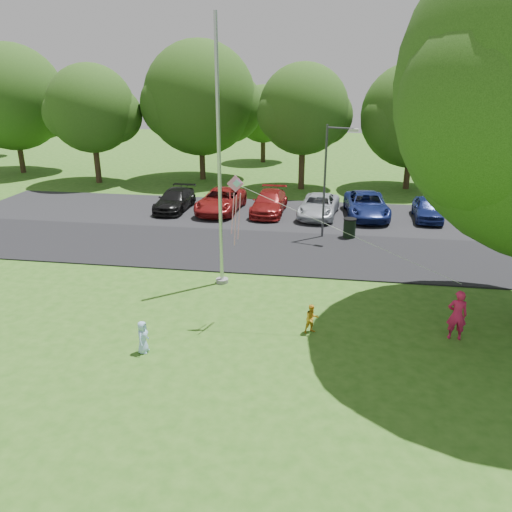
# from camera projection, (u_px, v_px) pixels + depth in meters

# --- Properties ---
(ground) EXTENTS (120.00, 120.00, 0.00)m
(ground) POSITION_uv_depth(u_px,v_px,m) (299.00, 354.00, 15.13)
(ground) COLOR #2E5F19
(ground) RESTS_ON ground
(park_road) EXTENTS (60.00, 6.00, 0.06)m
(park_road) POSITION_uv_depth(u_px,v_px,m) (313.00, 253.00, 23.46)
(park_road) COLOR black
(park_road) RESTS_ON ground
(parking_strip) EXTENTS (42.00, 7.00, 0.06)m
(parking_strip) POSITION_uv_depth(u_px,v_px,m) (319.00, 216.00, 29.48)
(parking_strip) COLOR black
(parking_strip) RESTS_ON ground
(flagpole) EXTENTS (0.50, 0.50, 10.00)m
(flagpole) POSITION_uv_depth(u_px,v_px,m) (220.00, 181.00, 18.83)
(flagpole) COLOR #B7BABF
(flagpole) RESTS_ON ground
(street_lamp) EXTENTS (1.56, 0.62, 5.69)m
(street_lamp) POSITION_uv_depth(u_px,v_px,m) (330.00, 172.00, 24.53)
(street_lamp) COLOR #3F3F44
(street_lamp) RESTS_ON ground
(trash_can) EXTENTS (0.66, 0.66, 1.05)m
(trash_can) POSITION_uv_depth(u_px,v_px,m) (349.00, 228.00, 25.49)
(trash_can) COLOR black
(trash_can) RESTS_ON ground
(tree_row) EXTENTS (64.35, 11.94, 10.88)m
(tree_row) POSITION_uv_depth(u_px,v_px,m) (349.00, 107.00, 35.37)
(tree_row) COLOR #332316
(tree_row) RESTS_ON ground
(horizon_trees) EXTENTS (77.46, 7.20, 7.02)m
(horizon_trees) POSITION_uv_depth(u_px,v_px,m) (375.00, 117.00, 44.44)
(horizon_trees) COLOR #332316
(horizon_trees) RESTS_ON ground
(parked_cars) EXTENTS (19.96, 5.47, 1.40)m
(parked_cars) POSITION_uv_depth(u_px,v_px,m) (321.00, 205.00, 29.29)
(parked_cars) COLOR black
(parked_cars) RESTS_ON ground
(woman) EXTENTS (0.64, 0.44, 1.67)m
(woman) POSITION_uv_depth(u_px,v_px,m) (457.00, 315.00, 15.72)
(woman) COLOR #CD1B4F
(woman) RESTS_ON ground
(child_yellow) EXTENTS (0.61, 0.56, 0.99)m
(child_yellow) POSITION_uv_depth(u_px,v_px,m) (312.00, 319.00, 16.21)
(child_yellow) COLOR gold
(child_yellow) RESTS_ON ground
(child_blue) EXTENTS (0.35, 0.52, 1.03)m
(child_blue) POSITION_uv_depth(u_px,v_px,m) (143.00, 337.00, 15.06)
(child_blue) COLOR #A6CDFF
(child_blue) RESTS_ON ground
(kite) EXTENTS (7.39, 0.59, 3.12)m
(kite) POSITION_uv_depth(u_px,v_px,m) (243.00, 201.00, 15.77)
(kite) COLOR pink
(kite) RESTS_ON ground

